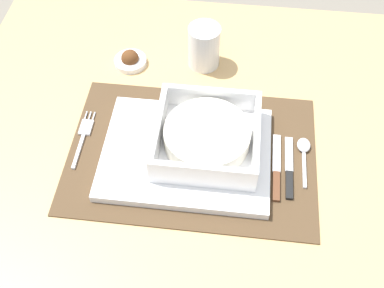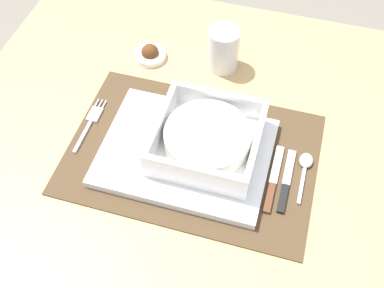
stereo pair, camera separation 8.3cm
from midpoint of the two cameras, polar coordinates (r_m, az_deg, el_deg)
name	(u,v)px [view 1 (the left image)]	position (r m, az deg, el deg)	size (l,w,h in m)	color
ground_plane	(187,280)	(1.55, -2.18, -16.07)	(6.00, 6.00, 0.00)	gray
dining_table	(185,165)	(0.98, -3.32, -2.64)	(0.90, 0.79, 0.75)	tan
placemat	(192,153)	(0.86, -2.78, -1.33)	(0.44, 0.31, 0.00)	#4C3823
serving_plate	(186,153)	(0.85, -3.49, -1.31)	(0.30, 0.23, 0.02)	white
porridge_bowl	(207,137)	(0.83, -1.08, 0.63)	(0.18, 0.18, 0.06)	white
fork	(84,134)	(0.91, -15.41, 0.95)	(0.02, 0.13, 0.00)	silver
spoon	(304,150)	(0.87, 10.61, -0.88)	(0.02, 0.11, 0.01)	silver
butter_knife	(289,171)	(0.84, 8.80, -3.42)	(0.01, 0.13, 0.01)	black
bread_knife	(276,171)	(0.84, 7.30, -3.42)	(0.01, 0.14, 0.01)	#59331E
drinking_glass	(204,48)	(0.98, -1.01, 11.27)	(0.06, 0.06, 0.09)	white
condiment_saucer	(130,60)	(1.02, -9.78, 9.76)	(0.07, 0.07, 0.04)	white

